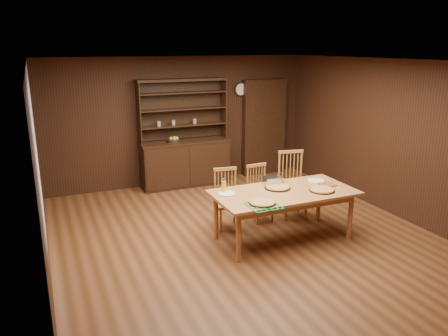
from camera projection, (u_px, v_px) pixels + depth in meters
name	position (u px, v px, depth m)	size (l,w,h in m)	color
floor	(243.00, 236.00, 6.67)	(6.00, 6.00, 0.00)	brown
room_shell	(244.00, 134.00, 6.24)	(6.00, 6.00, 6.00)	white
china_hutch	(185.00, 157.00, 8.94)	(1.84, 0.52, 2.17)	#311C10
doorway	(264.00, 127.00, 9.67)	(1.00, 0.18, 2.10)	#311C10
wall_clock	(241.00, 89.00, 9.28)	(0.30, 0.05, 0.30)	#311C10
dining_table	(284.00, 196.00, 6.39)	(2.09, 1.04, 0.75)	#B97940
chair_left	(227.00, 196.00, 6.90)	(0.44, 0.43, 0.95)	olive
chair_center	(259.00, 191.00, 7.18)	(0.41, 0.39, 0.94)	olive
chair_right	(292.00, 182.00, 7.35)	(0.54, 0.52, 1.11)	olive
pizza_left	(262.00, 203.00, 5.87)	(0.37, 0.37, 0.04)	black
pizza_right	(322.00, 190.00, 6.39)	(0.38, 0.38, 0.04)	black
pizza_center	(278.00, 187.00, 6.50)	(0.39, 0.39, 0.04)	black
cooling_rack	(264.00, 206.00, 5.78)	(0.39, 0.39, 0.02)	#0C9E44
plate_left	(227.00, 193.00, 6.26)	(0.27, 0.27, 0.02)	white
plate_right	(316.00, 181.00, 6.84)	(0.28, 0.28, 0.02)	white
foil_dish	(273.00, 180.00, 6.71)	(0.28, 0.20, 0.11)	silver
juice_bottle	(224.00, 186.00, 6.29)	(0.07, 0.07, 0.21)	#FFAD0D
pot_holder_a	(327.00, 185.00, 6.63)	(0.19, 0.19, 0.01)	#B4141A
pot_holder_b	(327.00, 184.00, 6.67)	(0.21, 0.21, 0.02)	#B4141A
fruit_bowl	(174.00, 140.00, 8.68)	(0.26, 0.26, 0.12)	black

